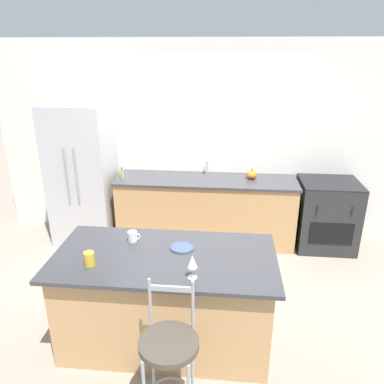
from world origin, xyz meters
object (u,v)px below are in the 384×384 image
(tumbler_cup, at_px, (89,259))
(bar_stool_near, at_px, (169,354))
(refrigerator, at_px, (83,174))
(wine_glass, at_px, (192,262))
(oven_range, at_px, (326,214))
(pumpkin_decoration, at_px, (252,175))
(dinner_plate, at_px, (182,247))
(soap_bottle, at_px, (122,174))
(coffee_mug, at_px, (133,236))

(tumbler_cup, bearing_deg, bar_stool_near, -37.36)
(refrigerator, xyz_separation_m, wine_glass, (1.73, -2.27, 0.09))
(oven_range, height_order, pumpkin_decoration, pumpkin_decoration)
(refrigerator, height_order, bar_stool_near, refrigerator)
(oven_range, bearing_deg, wine_glass, -124.70)
(dinner_plate, height_order, soap_bottle, soap_bottle)
(pumpkin_decoration, bearing_deg, soap_bottle, -174.66)
(oven_range, height_order, tumbler_cup, tumbler_cup)
(refrigerator, relative_size, tumbler_cup, 16.13)
(oven_range, bearing_deg, dinner_plate, -132.99)
(refrigerator, distance_m, oven_range, 3.36)
(wine_glass, bearing_deg, soap_bottle, 117.74)
(bar_stool_near, relative_size, wine_glass, 5.51)
(oven_range, bearing_deg, coffee_mug, -141.08)
(dinner_plate, bearing_deg, refrigerator, 131.18)
(dinner_plate, bearing_deg, wine_glass, -73.23)
(bar_stool_near, relative_size, tumbler_cup, 9.28)
(tumbler_cup, xyz_separation_m, soap_bottle, (-0.31, 2.12, 0.02))
(tumbler_cup, distance_m, pumpkin_decoration, 2.69)
(dinner_plate, height_order, pumpkin_decoration, pumpkin_decoration)
(wine_glass, height_order, coffee_mug, wine_glass)
(tumbler_cup, bearing_deg, soap_bottle, 98.36)
(dinner_plate, relative_size, wine_glass, 1.11)
(oven_range, distance_m, wine_glass, 2.86)
(refrigerator, bearing_deg, soap_bottle, -5.42)
(refrigerator, bearing_deg, tumbler_cup, -68.06)
(wine_glass, distance_m, pumpkin_decoration, 2.45)
(bar_stool_near, height_order, dinner_plate, bar_stool_near)
(tumbler_cup, distance_m, soap_bottle, 2.14)
(bar_stool_near, distance_m, soap_bottle, 2.91)
(pumpkin_decoration, bearing_deg, bar_stool_near, -103.61)
(refrigerator, distance_m, wine_glass, 2.86)
(oven_range, xyz_separation_m, dinner_plate, (-1.73, -1.86, 0.45))
(refrigerator, bearing_deg, coffee_mug, -57.04)
(coffee_mug, xyz_separation_m, pumpkin_decoration, (1.17, 1.85, 0.02))
(oven_range, distance_m, pumpkin_decoration, 1.15)
(coffee_mug, bearing_deg, oven_range, 38.92)
(wine_glass, xyz_separation_m, pumpkin_decoration, (0.57, 2.38, -0.07))
(oven_range, xyz_separation_m, coffee_mug, (-2.20, -1.77, 0.49))
(dinner_plate, bearing_deg, pumpkin_decoration, 69.90)
(dinner_plate, distance_m, pumpkin_decoration, 2.06)
(refrigerator, relative_size, bar_stool_near, 1.74)
(refrigerator, xyz_separation_m, bar_stool_near, (1.61, -2.74, -0.37))
(oven_range, relative_size, coffee_mug, 7.94)
(pumpkin_decoration, xyz_separation_m, soap_bottle, (-1.74, -0.16, 0.01))
(wine_glass, bearing_deg, dinner_plate, 106.77)
(dinner_plate, xyz_separation_m, wine_glass, (0.14, -0.45, 0.13))
(wine_glass, bearing_deg, bar_stool_near, -104.07)
(refrigerator, bearing_deg, bar_stool_near, -59.48)
(bar_stool_near, bearing_deg, tumbler_cup, 142.64)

